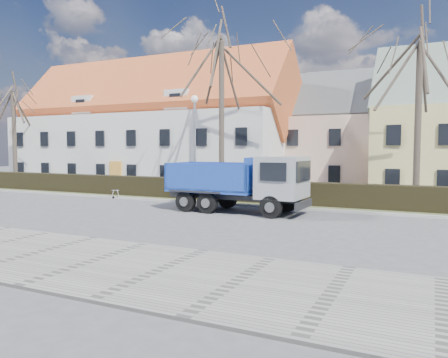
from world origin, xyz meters
The scene contains 14 objects.
ground centered at (0.00, 0.00, 0.00)m, with size 120.00×120.00×0.00m, color #4A4A4D.
sidewalk_near centered at (0.00, -8.50, 0.04)m, with size 80.00×5.00×0.08m, color gray.
curb_far centered at (0.00, 4.60, 0.06)m, with size 80.00×0.30×0.12m, color #98958F.
grass_strip centered at (0.00, 6.20, 0.05)m, with size 80.00×3.00×0.10m, color #414C2A.
hedge centered at (0.00, 6.00, 0.65)m, with size 60.00×0.90×1.30m, color black.
building_white centered at (-13.00, 16.00, 4.75)m, with size 26.80×10.80×9.50m, color silver, non-canonical shape.
building_pink centered at (4.00, 20.00, 4.00)m, with size 10.80×8.80×8.00m, color #D4AB96, non-canonical shape.
tree_0 centered at (-22.00, 8.50, 4.95)m, with size 7.20×7.20×9.90m, color #3C3229, non-canonical shape.
tree_1 centered at (-2.00, 8.50, 6.33)m, with size 9.20×9.20×12.65m, color #3C3229, non-canonical shape.
tree_2 centered at (10.00, 8.50, 5.50)m, with size 8.00×8.00×11.00m, color #3C3229, non-canonical shape.
dump_truck centered at (1.58, 2.42, 1.49)m, with size 7.43×2.76×2.97m, color navy, non-canonical shape.
streetlight centered at (-3.21, 7.00, 3.38)m, with size 0.53×0.53×6.76m, color gray, non-canonical shape.
cart_frame centered at (-7.88, 4.40, 0.31)m, with size 0.69×0.39×0.63m, color silver, non-canonical shape.
parked_car_a centered at (-6.31, 11.29, 0.63)m, with size 1.48×3.68×1.26m, color #132D28.
Camera 1 is at (10.83, -17.83, 3.24)m, focal length 35.00 mm.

